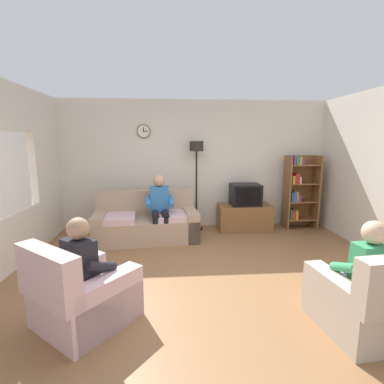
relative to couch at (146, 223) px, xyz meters
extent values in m
plane|color=#8C603D|center=(1.00, -1.79, -0.31)|extent=(12.00, 12.00, 0.00)
cube|color=silver|center=(1.00, 0.87, 1.04)|extent=(6.20, 0.12, 2.70)
cylinder|color=brown|center=(-0.07, 0.79, 1.74)|extent=(0.28, 0.03, 0.28)
cylinder|color=white|center=(-0.07, 0.78, 1.74)|extent=(0.24, 0.01, 0.24)
cube|color=black|center=(-0.07, 0.77, 1.77)|extent=(0.02, 0.01, 0.09)
cube|color=black|center=(-0.03, 0.77, 1.74)|extent=(0.11, 0.01, 0.01)
cube|color=silver|center=(-1.86, 0.31, 1.09)|extent=(0.12, 1.10, 1.20)
cube|color=tan|center=(0.01, -0.05, -0.10)|extent=(1.97, 1.02, 0.42)
cube|color=tan|center=(-0.03, 0.30, 0.35)|extent=(1.91, 0.38, 0.48)
cube|color=tan|center=(0.84, 0.03, -0.03)|extent=(0.30, 0.86, 0.56)
cube|color=tan|center=(-0.83, -0.13, -0.03)|extent=(0.30, 0.86, 0.56)
cube|color=beige|center=(0.51, -0.06, 0.16)|extent=(0.66, 0.73, 0.10)
cube|color=beige|center=(-0.49, -0.15, 0.16)|extent=(0.66, 0.73, 0.10)
cube|color=brown|center=(2.01, 0.46, -0.04)|extent=(1.10, 0.56, 0.54)
cube|color=black|center=(2.01, 0.72, -0.02)|extent=(1.10, 0.04, 0.03)
cube|color=black|center=(2.01, 0.44, 0.44)|extent=(0.60, 0.48, 0.44)
cube|color=black|center=(2.01, 0.20, 0.44)|extent=(0.50, 0.01, 0.36)
cube|color=brown|center=(2.93, 0.51, 0.46)|extent=(0.04, 0.36, 1.55)
cube|color=brown|center=(3.57, 0.51, 0.46)|extent=(0.04, 0.36, 1.55)
cube|color=brown|center=(3.25, 0.68, 0.46)|extent=(0.64, 0.02, 1.55)
cube|color=brown|center=(3.25, 0.51, -0.12)|extent=(0.60, 0.34, 0.02)
cube|color=#267F4C|center=(2.99, 0.49, 0.00)|extent=(0.03, 0.28, 0.22)
cube|color=red|center=(3.05, 0.49, -0.01)|extent=(0.06, 0.28, 0.19)
cube|color=gold|center=(3.12, 0.49, -0.01)|extent=(0.05, 0.28, 0.20)
cube|color=brown|center=(3.25, 0.51, 0.27)|extent=(0.60, 0.34, 0.02)
cube|color=#2D59A5|center=(3.00, 0.49, 0.38)|extent=(0.03, 0.28, 0.20)
cube|color=#2D59A5|center=(3.05, 0.49, 0.39)|extent=(0.06, 0.28, 0.22)
cube|color=gold|center=(3.10, 0.49, 0.39)|extent=(0.03, 0.28, 0.21)
cube|color=#72338C|center=(3.15, 0.49, 0.35)|extent=(0.05, 0.28, 0.14)
cube|color=brown|center=(3.25, 0.51, 0.66)|extent=(0.60, 0.34, 0.02)
cube|color=gold|center=(3.00, 0.49, 0.75)|extent=(0.05, 0.28, 0.16)
cube|color=red|center=(3.06, 0.49, 0.77)|extent=(0.03, 0.28, 0.20)
cube|color=red|center=(3.10, 0.49, 0.77)|extent=(0.04, 0.28, 0.21)
cube|color=silver|center=(3.15, 0.49, 0.74)|extent=(0.03, 0.28, 0.14)
cube|color=brown|center=(3.25, 0.51, 1.04)|extent=(0.60, 0.34, 0.02)
cube|color=#72338C|center=(3.00, 0.49, 1.15)|extent=(0.05, 0.28, 0.19)
cube|color=#267F4C|center=(3.06, 0.49, 1.15)|extent=(0.06, 0.28, 0.19)
cube|color=gold|center=(3.12, 0.49, 1.14)|extent=(0.05, 0.28, 0.16)
cube|color=#72338C|center=(3.18, 0.49, 1.13)|extent=(0.05, 0.28, 0.14)
cylinder|color=black|center=(1.01, 0.56, -0.30)|extent=(0.28, 0.28, 0.03)
cylinder|color=black|center=(1.01, 0.56, 0.54)|extent=(0.04, 0.04, 1.70)
cylinder|color=black|center=(1.01, 0.56, 1.44)|extent=(0.28, 0.28, 0.20)
cube|color=beige|center=(-0.41, -2.50, -0.11)|extent=(1.15, 1.16, 0.40)
cube|color=beige|center=(-0.65, -2.78, 0.34)|extent=(0.73, 0.65, 0.50)
cube|color=beige|center=(-0.63, -2.29, -0.03)|extent=(0.66, 0.75, 0.56)
cube|color=beige|center=(-0.17, -2.67, -0.03)|extent=(0.66, 0.75, 0.56)
cube|color=#BCAD99|center=(2.35, -2.82, -0.11)|extent=(0.88, 0.92, 0.40)
cube|color=#BCAD99|center=(2.05, -2.83, -0.03)|extent=(0.28, 0.82, 0.56)
cube|color=#3372B2|center=(0.25, 0.00, 0.47)|extent=(0.36, 0.23, 0.48)
sphere|color=tan|center=(0.26, -0.01, 0.82)|extent=(0.22, 0.22, 0.22)
cylinder|color=black|center=(0.36, -0.18, 0.23)|extent=(0.17, 0.39, 0.13)
cylinder|color=black|center=(0.18, -0.20, 0.23)|extent=(0.17, 0.39, 0.13)
cylinder|color=black|center=(0.38, -0.37, -0.05)|extent=(0.12, 0.12, 0.52)
cylinder|color=black|center=(0.20, -0.39, -0.05)|extent=(0.12, 0.12, 0.52)
cylinder|color=#3372B2|center=(0.47, -0.08, 0.45)|extent=(0.12, 0.34, 0.20)
cylinder|color=#3372B2|center=(0.06, -0.12, 0.45)|extent=(0.12, 0.34, 0.20)
cube|color=black|center=(-0.44, -2.53, 0.35)|extent=(0.39, 0.37, 0.48)
sphere|color=#A37A5B|center=(-0.44, -2.53, 0.70)|extent=(0.22, 0.22, 0.22)
cylinder|color=black|center=(-0.39, -2.33, 0.11)|extent=(0.34, 0.38, 0.13)
cylinder|color=black|center=(-0.25, -2.45, 0.11)|extent=(0.34, 0.38, 0.13)
cylinder|color=black|center=(-0.27, -2.18, -0.11)|extent=(0.15, 0.15, 0.40)
cylinder|color=black|center=(-0.13, -2.30, -0.11)|extent=(0.15, 0.15, 0.40)
cylinder|color=black|center=(-0.54, -2.32, 0.33)|extent=(0.28, 0.31, 0.20)
cylinder|color=black|center=(-0.22, -2.59, 0.33)|extent=(0.28, 0.31, 0.20)
cube|color=#338C59|center=(2.35, -2.87, 0.35)|extent=(0.36, 0.23, 0.48)
sphere|color=#D8AD8C|center=(2.35, -2.86, 0.70)|extent=(0.22, 0.22, 0.22)
cylinder|color=#2D334C|center=(2.24, -2.69, 0.11)|extent=(0.17, 0.39, 0.13)
cylinder|color=#2D334C|center=(2.42, -2.68, 0.11)|extent=(0.17, 0.39, 0.13)
cylinder|color=#2D334C|center=(2.22, -2.50, -0.11)|extent=(0.12, 0.12, 0.40)
cylinder|color=#2D334C|center=(2.40, -2.49, -0.11)|extent=(0.12, 0.12, 0.40)
cylinder|color=#338C59|center=(2.13, -2.80, 0.33)|extent=(0.12, 0.34, 0.20)
cylinder|color=#338C59|center=(2.55, -2.75, 0.33)|extent=(0.12, 0.34, 0.20)
camera|label=1|loc=(0.46, -5.27, 1.53)|focal=26.71mm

